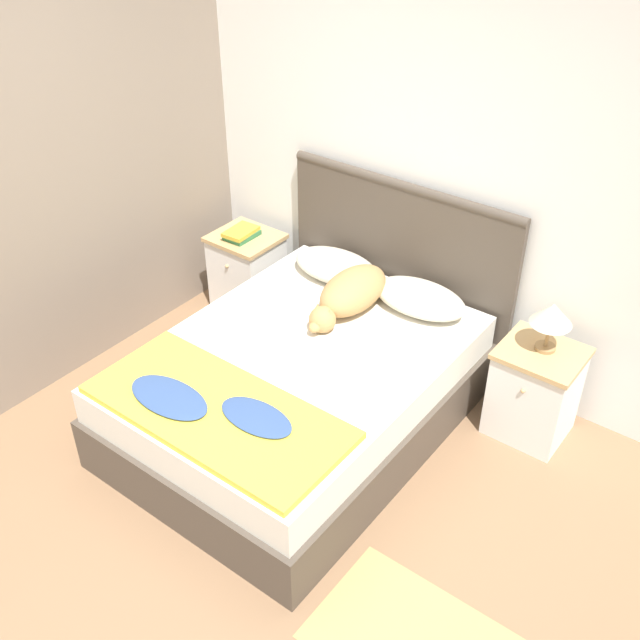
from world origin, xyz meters
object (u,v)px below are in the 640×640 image
nightstand_left (247,271)px  book_stack (241,233)px  bed (299,390)px  table_lamp (552,315)px  dog (351,293)px  pillow_left (336,266)px  nightstand_right (534,391)px  pillow_right (420,298)px

nightstand_left → book_stack: book_stack is taller
bed → table_lamp: 1.41m
nightstand_left → dog: size_ratio=0.75×
pillow_left → table_lamp: 1.36m
dog → table_lamp: 1.11m
nightstand_left → book_stack: (-0.00, -0.03, 0.31)m
pillow_left → book_stack: 0.76m
nightstand_right → pillow_left: (-1.35, -0.00, 0.31)m
nightstand_left → pillow_right: bearing=-0.1°
pillow_left → table_lamp: (1.35, 0.03, 0.18)m
book_stack → dog: bearing=-11.8°
pillow_right → table_lamp: bearing=2.3°
bed → dog: (-0.01, 0.51, 0.37)m
bed → pillow_left: bearing=111.7°
pillow_right → book_stack: size_ratio=2.39×
bed → pillow_right: bearing=68.3°
book_stack → nightstand_right: bearing=0.8°
nightstand_right → pillow_left: bearing=-179.9°
nightstand_left → pillow_right: size_ratio=0.98×
nightstand_left → pillow_right: 1.39m
bed → nightstand_right: (1.05, 0.75, 0.02)m
pillow_left → nightstand_left: bearing=179.8°
pillow_right → dog: bearing=-142.2°
bed → pillow_left: (-0.30, 0.75, 0.34)m
book_stack → bed: bearing=-34.4°
nightstand_left → pillow_left: 0.82m
nightstand_right → table_lamp: table_lamp is taller
pillow_left → pillow_right: 0.60m
bed → nightstand_right: size_ratio=3.50×
bed → book_stack: bearing=145.6°
pillow_left → pillow_right: bearing=0.0°
nightstand_right → book_stack: book_stack is taller
dog → book_stack: dog is taller
pillow_left → table_lamp: size_ratio=1.99×
dog → book_stack: (-1.04, 0.22, -0.05)m
nightstand_left → pillow_left: (0.75, -0.00, 0.31)m
pillow_right → table_lamp: size_ratio=1.99×
nightstand_left → nightstand_right: size_ratio=1.00×
nightstand_right → pillow_right: bearing=-179.8°
nightstand_left → pillow_left: pillow_left is taller
nightstand_right → dog: 1.15m
pillow_left → book_stack: size_ratio=2.39×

